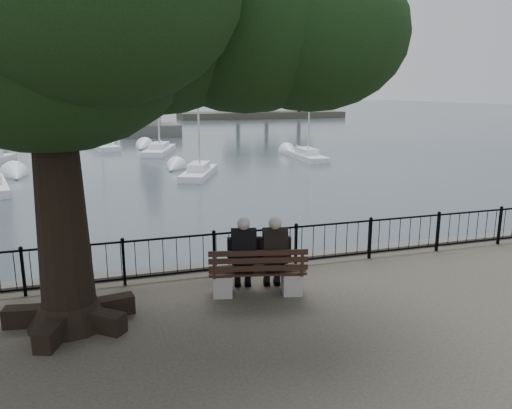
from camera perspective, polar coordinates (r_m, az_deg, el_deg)
name	(u,v)px	position (r m, az deg, el deg)	size (l,w,h in m)	color
harbor	(250,283)	(12.50, -0.69, -8.92)	(260.00, 260.00, 1.20)	#4A4743
railing	(256,248)	(11.69, 0.00, -4.98)	(22.06, 0.06, 1.00)	black
bench	(257,278)	(10.43, 0.17, -8.35)	(2.08, 1.03, 1.06)	gray
person_left	(243,258)	(10.39, -1.45, -6.10)	(0.59, 0.90, 1.68)	black
person_right	(274,257)	(10.43, 2.07, -6.01)	(0.59, 0.90, 1.68)	black
tree	(94,5)	(9.24, -18.01, 20.82)	(10.28, 7.18, 8.39)	black
lion_monument	(149,114)	(58.35, -12.16, 10.04)	(6.44, 6.44, 9.39)	#4A4743
sailboat_c	(199,171)	(30.52, -6.54, 3.84)	(3.27, 5.25, 10.80)	white
sailboat_d	(307,155)	(38.02, 5.81, 5.60)	(1.66, 5.48, 8.82)	white
sailboat_f	(159,149)	(42.10, -10.99, 6.21)	(3.49, 6.38, 11.52)	white
sailboat_h	(102,145)	(46.51, -17.22, 6.55)	(3.09, 6.33, 13.29)	white
far_shore	(265,96)	(92.20, 1.06, 12.34)	(30.00, 8.60, 9.18)	#343129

